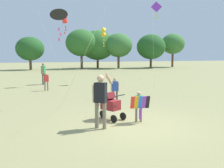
{
  "coord_description": "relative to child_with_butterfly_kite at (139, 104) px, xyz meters",
  "views": [
    {
      "loc": [
        -3.13,
        -7.9,
        2.46
      ],
      "look_at": [
        -0.39,
        1.09,
        1.3
      ],
      "focal_mm": 40.53,
      "sensor_mm": 36.0,
      "label": 1
    }
  ],
  "objects": [
    {
      "name": "kite_green_novelty",
      "position": [
        4.51,
        7.83,
        4.63
      ],
      "size": [
        2.01,
        3.15,
        5.97
      ],
      "color": "purple",
      "rests_on": "ground"
    },
    {
      "name": "child_with_butterfly_kite",
      "position": [
        0.0,
        0.0,
        0.0
      ],
      "size": [
        0.7,
        0.39,
        1.11
      ],
      "color": "#7F705B",
      "rests_on": "ground"
    },
    {
      "name": "person_adult_flyer",
      "position": [
        -1.49,
        -0.34,
        0.39
      ],
      "size": [
        0.7,
        0.47,
        1.83
      ],
      "color": "#7F705B",
      "rests_on": "ground"
    },
    {
      "name": "person_red_shirt",
      "position": [
        0.16,
        3.34,
        0.09
      ],
      "size": [
        0.41,
        0.19,
        1.28
      ],
      "color": "#4C4C51",
      "rests_on": "ground"
    },
    {
      "name": "kite_orange_delta",
      "position": [
        -1.26,
        11.2,
        4.35
      ],
      "size": [
        2.23,
        4.2,
        5.45
      ],
      "color": "pink",
      "rests_on": "ground"
    },
    {
      "name": "treeline_distant",
      "position": [
        5.48,
        30.74,
        3.02
      ],
      "size": [
        40.48,
        6.88,
        6.06
      ],
      "color": "brown",
      "rests_on": "ground"
    },
    {
      "name": "person_sitting_far",
      "position": [
        -2.89,
        12.17,
        0.33
      ],
      "size": [
        0.36,
        0.49,
        1.68
      ],
      "color": "#4C4C51",
      "rests_on": "ground"
    },
    {
      "name": "kite_blue_high",
      "position": [
        1.76,
        11.33,
        3.38
      ],
      "size": [
        2.62,
        2.82,
        4.42
      ],
      "color": "yellow",
      "rests_on": "ground"
    },
    {
      "name": "stroller",
      "position": [
        -0.87,
        0.65,
        -0.06
      ],
      "size": [
        0.87,
        1.08,
        1.03
      ],
      "color": "black",
      "rests_on": "ground"
    },
    {
      "name": "kite_adult_black",
      "position": [
        -2.39,
        3.44,
        3.45
      ],
      "size": [
        1.56,
        4.02,
        4.37
      ],
      "color": "black",
      "rests_on": "ground"
    },
    {
      "name": "person_couple_left",
      "position": [
        -2.83,
        8.73,
        0.05
      ],
      "size": [
        0.38,
        0.23,
        1.22
      ],
      "color": "#7F705B",
      "rests_on": "ground"
    },
    {
      "name": "ground_plane",
      "position": [
        -0.35,
        -0.24,
        -0.66
      ],
      "size": [
        120.0,
        120.0,
        0.0
      ],
      "primitive_type": "plane",
      "color": "#938E5B"
    }
  ]
}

